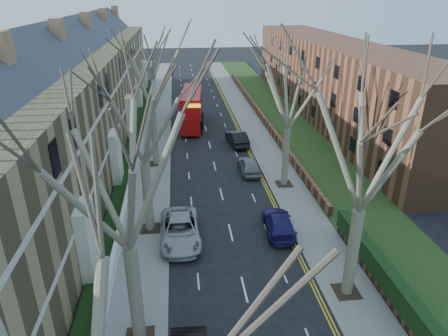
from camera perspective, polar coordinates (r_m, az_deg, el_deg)
name	(u,v)px	position (r m, az deg, el deg)	size (l,w,h in m)	color
pavement_left	(158,130)	(50.51, -9.48, 5.42)	(3.00, 102.00, 0.12)	slate
pavement_right	(252,126)	(51.29, 4.09, 5.97)	(3.00, 102.00, 0.12)	slate
terrace_left	(73,105)	(42.51, -20.81, 8.41)	(9.70, 78.00, 13.60)	#977E4C
flats_right	(332,79)	(56.96, 15.15, 12.14)	(13.97, 54.00, 10.00)	brown
front_wall_left	(139,149)	(42.92, -12.10, 2.68)	(0.30, 78.00, 1.00)	white
grass_verge_right	(287,124)	(52.26, 8.98, 6.18)	(6.00, 102.00, 0.06)	#233B15
tree_left_mid	(120,161)	(16.34, -14.66, 0.97)	(10.50, 10.50, 14.71)	#726A51
tree_left_far	(140,105)	(25.89, -11.96, 8.86)	(10.15, 10.15, 14.22)	#726A51
tree_left_dist	(149,67)	(37.54, -10.60, 13.99)	(10.50, 10.50, 14.71)	#726A51
tree_right_mid	(371,134)	(20.15, 20.26, 4.59)	(10.50, 10.50, 14.71)	#726A51
tree_right_far	(291,81)	(32.88, 9.53, 12.16)	(10.15, 10.15, 14.22)	#726A51
double_decker_bus	(192,109)	(51.14, -4.61, 8.34)	(3.33, 10.56, 4.37)	#AE0C0C
car_left_far	(180,230)	(27.74, -6.27, -8.82)	(2.67, 5.79, 1.61)	#A8A9AE
car_right_near	(279,223)	(28.84, 7.81, -7.80)	(1.93, 4.74, 1.38)	navy
car_right_mid	(249,165)	(37.78, 3.58, 0.42)	(1.74, 4.34, 1.48)	gray
car_right_far	(237,138)	(44.66, 1.89, 4.27)	(1.67, 4.79, 1.58)	black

